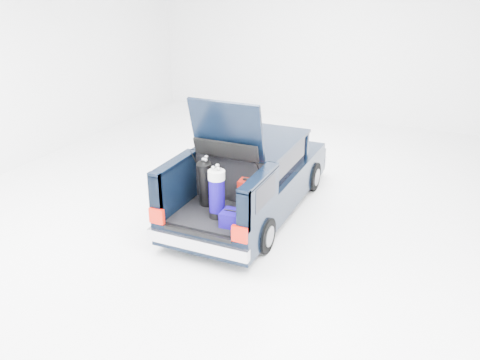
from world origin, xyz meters
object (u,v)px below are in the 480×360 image
at_px(red_suitcase, 250,197).
at_px(blue_duffel, 237,219).
at_px(car, 253,177).
at_px(black_golf_bag, 206,184).
at_px(blue_golf_bag, 217,193).

bearing_deg(red_suitcase, blue_duffel, -94.55).
bearing_deg(car, black_golf_bag, -102.70).
height_order(red_suitcase, blue_golf_bag, blue_golf_bag).
bearing_deg(red_suitcase, car, 106.18).
relative_size(red_suitcase, black_golf_bag, 0.68).
distance_m(red_suitcase, blue_golf_bag, 0.58).
bearing_deg(red_suitcase, blue_golf_bag, -146.43).
bearing_deg(blue_golf_bag, black_golf_bag, 146.98).
height_order(car, blue_duffel, car).
height_order(car, red_suitcase, car).
relative_size(red_suitcase, blue_golf_bag, 0.67).
bearing_deg(blue_duffel, black_golf_bag, 146.50).
distance_m(red_suitcase, black_golf_bag, 0.82).
xyz_separation_m(car, blue_golf_bag, (0.06, -1.67, 0.35)).
distance_m(car, blue_duffel, 1.90).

